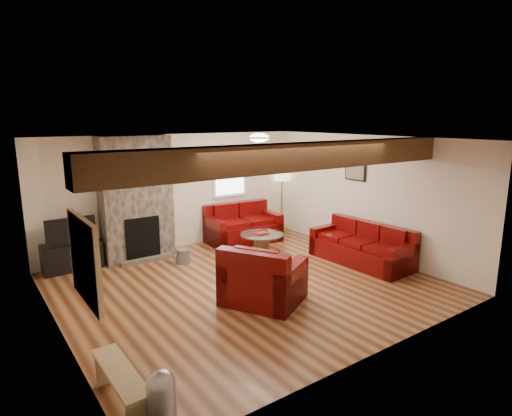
{
  "coord_description": "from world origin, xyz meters",
  "views": [
    {
      "loc": [
        -3.92,
        -5.79,
        2.85
      ],
      "look_at": [
        0.47,
        0.4,
        1.23
      ],
      "focal_mm": 30.0,
      "sensor_mm": 36.0,
      "label": 1
    }
  ],
  "objects_px": {
    "television": "(70,230)",
    "sofa_three": "(361,244)",
    "loveseat": "(243,223)",
    "floor_lamp": "(282,178)",
    "armchair_red": "(263,273)",
    "coffee_table": "(262,244)",
    "tv_cabinet": "(72,256)"
  },
  "relations": [
    {
      "from": "coffee_table",
      "to": "floor_lamp",
      "type": "distance_m",
      "value": 2.38
    },
    {
      "from": "television",
      "to": "sofa_three",
      "type": "bearing_deg",
      "value": -31.31
    },
    {
      "from": "tv_cabinet",
      "to": "floor_lamp",
      "type": "height_order",
      "value": "floor_lamp"
    },
    {
      "from": "sofa_three",
      "to": "coffee_table",
      "type": "xyz_separation_m",
      "value": [
        -1.29,
        1.58,
        -0.17
      ]
    },
    {
      "from": "armchair_red",
      "to": "tv_cabinet",
      "type": "height_order",
      "value": "armchair_red"
    },
    {
      "from": "loveseat",
      "to": "tv_cabinet",
      "type": "bearing_deg",
      "value": -179.4
    },
    {
      "from": "sofa_three",
      "to": "tv_cabinet",
      "type": "relative_size",
      "value": 1.93
    },
    {
      "from": "loveseat",
      "to": "floor_lamp",
      "type": "xyz_separation_m",
      "value": [
        1.4,
        0.32,
        0.91
      ]
    },
    {
      "from": "coffee_table",
      "to": "tv_cabinet",
      "type": "bearing_deg",
      "value": 159.13
    },
    {
      "from": "tv_cabinet",
      "to": "floor_lamp",
      "type": "bearing_deg",
      "value": 0.23
    },
    {
      "from": "tv_cabinet",
      "to": "television",
      "type": "height_order",
      "value": "television"
    },
    {
      "from": "sofa_three",
      "to": "tv_cabinet",
      "type": "bearing_deg",
      "value": -123.48
    },
    {
      "from": "television",
      "to": "tv_cabinet",
      "type": "bearing_deg",
      "value": 0.0
    },
    {
      "from": "loveseat",
      "to": "television",
      "type": "height_order",
      "value": "television"
    },
    {
      "from": "coffee_table",
      "to": "sofa_three",
      "type": "bearing_deg",
      "value": -50.73
    },
    {
      "from": "armchair_red",
      "to": "coffee_table",
      "type": "xyz_separation_m",
      "value": [
        1.36,
        1.91,
        -0.24
      ]
    },
    {
      "from": "tv_cabinet",
      "to": "television",
      "type": "bearing_deg",
      "value": 0.0
    },
    {
      "from": "television",
      "to": "loveseat",
      "type": "bearing_deg",
      "value": -4.64
    },
    {
      "from": "loveseat",
      "to": "television",
      "type": "xyz_separation_m",
      "value": [
        -3.7,
        0.3,
        0.34
      ]
    },
    {
      "from": "floor_lamp",
      "to": "loveseat",
      "type": "bearing_deg",
      "value": -167.09
    },
    {
      "from": "armchair_red",
      "to": "floor_lamp",
      "type": "relative_size",
      "value": 0.72
    },
    {
      "from": "armchair_red",
      "to": "coffee_table",
      "type": "height_order",
      "value": "armchair_red"
    },
    {
      "from": "sofa_three",
      "to": "tv_cabinet",
      "type": "distance_m",
      "value": 5.59
    },
    {
      "from": "loveseat",
      "to": "tv_cabinet",
      "type": "xyz_separation_m",
      "value": [
        -3.7,
        0.3,
        -0.17
      ]
    },
    {
      "from": "sofa_three",
      "to": "television",
      "type": "height_order",
      "value": "television"
    },
    {
      "from": "loveseat",
      "to": "floor_lamp",
      "type": "bearing_deg",
      "value": 18.15
    },
    {
      "from": "armchair_red",
      "to": "tv_cabinet",
      "type": "bearing_deg",
      "value": 3.84
    },
    {
      "from": "sofa_three",
      "to": "loveseat",
      "type": "relative_size",
      "value": 1.24
    },
    {
      "from": "sofa_three",
      "to": "coffee_table",
      "type": "bearing_deg",
      "value": -142.9
    },
    {
      "from": "armchair_red",
      "to": "loveseat",
      "type": "bearing_deg",
      "value": -57.54
    },
    {
      "from": "sofa_three",
      "to": "floor_lamp",
      "type": "xyz_separation_m",
      "value": [
        0.32,
        2.92,
        0.95
      ]
    },
    {
      "from": "armchair_red",
      "to": "television",
      "type": "distance_m",
      "value": 3.89
    }
  ]
}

